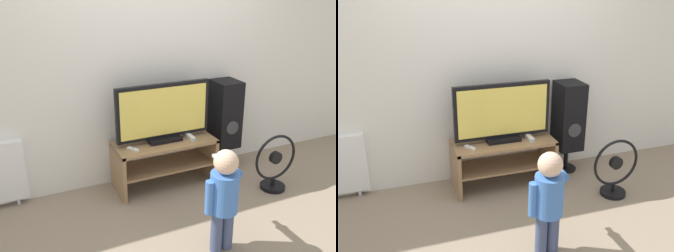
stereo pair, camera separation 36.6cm
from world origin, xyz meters
TOP-DOWN VIEW (x-y plane):
  - ground_plane at (0.00, 0.00)m, footprint 16.00×16.00m
  - wall_back at (0.00, 0.52)m, footprint 10.00×0.06m
  - tv_stand at (0.00, 0.22)m, footprint 1.04×0.44m
  - television at (0.00, 0.24)m, footprint 0.99×0.20m
  - game_console at (0.27, 0.17)m, footprint 0.05×0.17m
  - remote_primary at (-0.37, 0.14)m, footprint 0.10×0.13m
  - child at (-0.00, -0.91)m, footprint 0.33×0.49m
  - speaker_tower at (0.78, 0.32)m, footprint 0.27×0.32m
  - floor_fan at (0.98, -0.33)m, footprint 0.49×0.25m

SIDE VIEW (x-z plane):
  - ground_plane at x=0.00m, z-range 0.00..0.00m
  - floor_fan at x=0.98m, z-range -0.03..0.56m
  - tv_stand at x=0.00m, z-range 0.08..0.57m
  - remote_primary at x=-0.37m, z-range 0.49..0.52m
  - child at x=0.00m, z-range 0.08..0.95m
  - game_console at x=0.27m, z-range 0.49..0.53m
  - speaker_tower at x=0.78m, z-range 0.12..1.14m
  - television at x=0.00m, z-range 0.49..1.09m
  - wall_back at x=0.00m, z-range 0.00..2.60m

